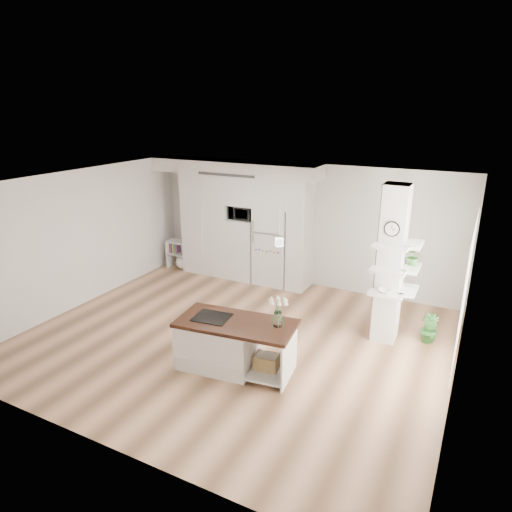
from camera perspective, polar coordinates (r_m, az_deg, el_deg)
The scene contains 14 objects.
floor at distance 8.09m, azimuth -2.62°, elevation -10.24°, with size 7.00×6.00×0.01m, color tan.
room at distance 7.38m, azimuth -2.83°, elevation 2.51°, with size 7.04×6.04×2.72m.
cabinet_wall at distance 10.41m, azimuth -2.39°, elevation 5.25°, with size 4.00×0.71×2.70m.
refrigerator at distance 10.17m, azimuth 2.23°, elevation 1.26°, with size 0.78×0.69×1.75m.
column at distance 7.78m, azimuth 16.95°, elevation -1.33°, with size 0.69×0.90×2.70m.
window at distance 6.86m, azimuth 24.76°, elevation -3.62°, with size 2.40×2.40×0.00m, color white.
pendant_light at distance 6.79m, azimuth 10.34°, elevation 3.13°, with size 0.12×0.12×0.10m, color white.
kitchen_island at distance 7.11m, azimuth -3.92°, elevation -10.65°, with size 1.86×1.05×1.37m.
bookshelf at distance 11.41m, azimuth -9.41°, elevation -0.06°, with size 0.60×0.37×0.70m.
floor_plant_a at distance 8.36m, azimuth 20.76°, elevation -8.71°, with size 0.26×0.21×0.46m, color #2D6E2C.
floor_plant_b at distance 8.43m, azimuth 20.84°, elevation -8.38°, with size 0.28×0.28×0.49m, color #2D6E2C.
microwave at distance 10.27m, azimuth -1.67°, elevation 5.45°, with size 0.54×0.37×0.30m, color #2D2D2D.
shelf_plant at distance 7.85m, azimuth 19.09°, elevation -0.04°, with size 0.27×0.23×0.30m, color #2D6E2C.
decor_bowl at distance 7.71m, azimuth 15.80°, elevation -4.22°, with size 0.22×0.22×0.05m, color white.
Camera 1 is at (3.56, -6.14, 3.88)m, focal length 32.00 mm.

